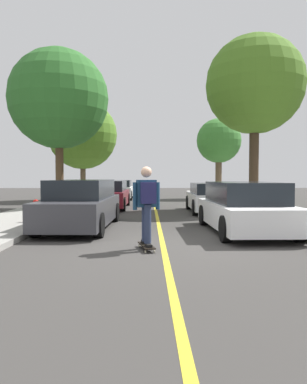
% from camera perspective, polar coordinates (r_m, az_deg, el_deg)
% --- Properties ---
extents(ground, '(80.00, 80.00, 0.00)m').
position_cam_1_polar(ground, '(8.26, 1.50, -8.40)').
color(ground, '#3D3A38').
extents(center_line, '(0.12, 39.20, 0.01)m').
position_cam_1_polar(center_line, '(12.21, 0.76, -4.84)').
color(center_line, gold).
rests_on(center_line, ground).
extents(parked_car_left_nearest, '(1.97, 4.75, 1.45)m').
position_cam_1_polar(parked_car_left_nearest, '(11.18, -11.15, -1.87)').
color(parked_car_left_nearest, '#38383D').
rests_on(parked_car_left_nearest, ground).
extents(parked_car_left_near, '(2.01, 4.65, 1.34)m').
position_cam_1_polar(parked_car_left_near, '(17.93, -7.21, -0.38)').
color(parked_car_left_near, maroon).
rests_on(parked_car_left_near, ground).
extents(parked_car_left_far, '(1.90, 4.05, 1.29)m').
position_cam_1_polar(parked_car_left_far, '(24.79, -5.42, 0.38)').
color(parked_car_left_far, white).
rests_on(parked_car_left_far, ground).
extents(parked_car_right_nearest, '(2.05, 4.46, 1.39)m').
position_cam_1_polar(parked_car_right_nearest, '(10.45, 13.99, -2.36)').
color(parked_car_right_nearest, white).
rests_on(parked_car_right_nearest, ground).
extents(parked_car_right_near, '(1.87, 4.16, 1.26)m').
position_cam_1_polar(parked_car_right_near, '(15.93, 8.85, -0.87)').
color(parked_car_right_near, white).
rests_on(parked_car_right_near, ground).
extents(street_tree_left_nearest, '(4.63, 4.63, 7.33)m').
position_cam_1_polar(street_tree_left_nearest, '(18.10, -14.55, 13.83)').
color(street_tree_left_nearest, '#4C3823').
rests_on(street_tree_left_nearest, sidewalk_left).
extents(street_tree_left_near, '(4.35, 4.35, 6.21)m').
position_cam_1_polar(street_tree_left_near, '(23.88, -10.99, 8.71)').
color(street_tree_left_near, brown).
rests_on(street_tree_left_near, sidewalk_left).
extents(street_tree_right_nearest, '(4.45, 4.45, 7.81)m').
position_cam_1_polar(street_tree_right_nearest, '(17.91, 15.51, 15.74)').
color(street_tree_right_nearest, '#3D2D1E').
rests_on(street_tree_right_nearest, sidewalk_right).
extents(street_tree_right_near, '(3.06, 3.06, 5.39)m').
position_cam_1_polar(street_tree_right_near, '(25.79, 10.14, 7.79)').
color(street_tree_right_near, brown).
rests_on(street_tree_right_near, sidewalk_right).
extents(fire_hydrant, '(0.20, 0.20, 0.70)m').
position_cam_1_polar(fire_hydrant, '(11.97, -17.86, -2.78)').
color(fire_hydrant, '#B2140F').
rests_on(fire_hydrant, sidewalk_left).
extents(skateboard, '(0.39, 0.87, 0.10)m').
position_cam_1_polar(skateboard, '(7.83, -1.11, -8.36)').
color(skateboard, black).
rests_on(skateboard, ground).
extents(skateboarder, '(0.59, 0.71, 1.66)m').
position_cam_1_polar(skateboarder, '(7.67, -1.07, -1.38)').
color(skateboarder, black).
rests_on(skateboarder, skateboard).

